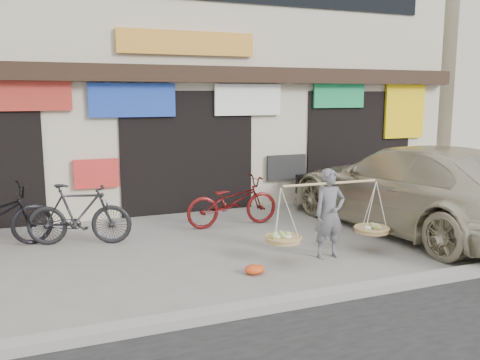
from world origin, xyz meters
name	(u,v)px	position (x,y,z in m)	size (l,w,h in m)	color
ground	(249,257)	(0.00, 0.00, 0.00)	(70.00, 70.00, 0.00)	gray
kerb	(310,298)	(0.00, -2.00, 0.06)	(70.00, 0.25, 0.12)	gray
shophouse_block	(157,63)	(0.00, 6.42, 3.45)	(14.00, 6.32, 7.00)	beige
street_vendor	(329,218)	(1.19, -0.48, 0.66)	(2.19, 0.61, 1.45)	slate
bike_1	(79,214)	(-2.49, 1.75, 0.54)	(0.51, 1.81, 1.09)	black
bike_2	(232,201)	(0.46, 1.98, 0.50)	(0.66, 1.90, 1.00)	#570E0E
suv	(413,188)	(3.60, 0.39, 0.84)	(2.93, 5.98, 1.67)	beige
red_bag	(255,269)	(-0.23, -0.77, 0.07)	(0.31, 0.25, 0.14)	#E74615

